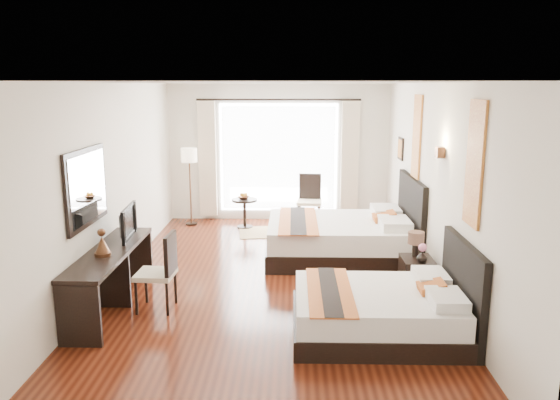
{
  "coord_description": "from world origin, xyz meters",
  "views": [
    {
      "loc": [
        0.3,
        -7.41,
        2.78
      ],
      "look_at": [
        0.11,
        0.31,
        1.14
      ],
      "focal_mm": 35.0,
      "sensor_mm": 36.0,
      "label": 1
    }
  ],
  "objects_px": {
    "fruit_bowl": "(244,198)",
    "bed_far": "(344,237)",
    "window_chair": "(309,210)",
    "console_desk": "(111,279)",
    "television": "(123,222)",
    "bed_near": "(384,310)",
    "nightstand": "(417,276)",
    "side_table": "(245,213)",
    "table_lamp": "(416,240)",
    "vase": "(422,256)",
    "floor_lamp": "(189,160)",
    "desk_chair": "(158,286)"
  },
  "relations": [
    {
      "from": "fruit_bowl",
      "to": "bed_far",
      "type": "bearing_deg",
      "value": -46.0
    },
    {
      "from": "window_chair",
      "to": "console_desk",
      "type": "bearing_deg",
      "value": -26.47
    },
    {
      "from": "television",
      "to": "fruit_bowl",
      "type": "distance_m",
      "value": 3.69
    },
    {
      "from": "bed_near",
      "to": "nightstand",
      "type": "distance_m",
      "value": 1.4
    },
    {
      "from": "bed_far",
      "to": "window_chair",
      "type": "xyz_separation_m",
      "value": [
        -0.5,
        2.1,
        -0.03
      ]
    },
    {
      "from": "bed_near",
      "to": "side_table",
      "type": "relative_size",
      "value": 3.35
    },
    {
      "from": "side_table",
      "to": "window_chair",
      "type": "height_order",
      "value": "window_chair"
    },
    {
      "from": "console_desk",
      "to": "table_lamp",
      "type": "bearing_deg",
      "value": 9.01
    },
    {
      "from": "console_desk",
      "to": "side_table",
      "type": "xyz_separation_m",
      "value": [
        1.34,
        3.98,
        -0.09
      ]
    },
    {
      "from": "vase",
      "to": "console_desk",
      "type": "distance_m",
      "value": 4.02
    },
    {
      "from": "table_lamp",
      "to": "console_desk",
      "type": "bearing_deg",
      "value": -170.99
    },
    {
      "from": "floor_lamp",
      "to": "window_chair",
      "type": "height_order",
      "value": "floor_lamp"
    },
    {
      "from": "table_lamp",
      "to": "window_chair",
      "type": "height_order",
      "value": "window_chair"
    },
    {
      "from": "console_desk",
      "to": "window_chair",
      "type": "xyz_separation_m",
      "value": [
        2.62,
        4.22,
        -0.07
      ]
    },
    {
      "from": "side_table",
      "to": "desk_chair",
      "type": "bearing_deg",
      "value": -100.46
    },
    {
      "from": "table_lamp",
      "to": "console_desk",
      "type": "distance_m",
      "value": 4.01
    },
    {
      "from": "fruit_bowl",
      "to": "window_chair",
      "type": "xyz_separation_m",
      "value": [
        1.3,
        0.24,
        -0.29
      ]
    },
    {
      "from": "nightstand",
      "to": "television",
      "type": "bearing_deg",
      "value": -179.63
    },
    {
      "from": "bed_far",
      "to": "vase",
      "type": "distance_m",
      "value": 1.92
    },
    {
      "from": "nightstand",
      "to": "desk_chair",
      "type": "distance_m",
      "value": 3.43
    },
    {
      "from": "nightstand",
      "to": "window_chair",
      "type": "xyz_separation_m",
      "value": [
        -1.35,
        3.64,
        0.07
      ]
    },
    {
      "from": "side_table",
      "to": "bed_far",
      "type": "bearing_deg",
      "value": -46.22
    },
    {
      "from": "desk_chair",
      "to": "fruit_bowl",
      "type": "relative_size",
      "value": 4.47
    },
    {
      "from": "vase",
      "to": "side_table",
      "type": "xyz_separation_m",
      "value": [
        -2.65,
        3.55,
        -0.28
      ]
    },
    {
      "from": "side_table",
      "to": "fruit_bowl",
      "type": "relative_size",
      "value": 2.61
    },
    {
      "from": "vase",
      "to": "fruit_bowl",
      "type": "bearing_deg",
      "value": 126.85
    },
    {
      "from": "bed_near",
      "to": "table_lamp",
      "type": "bearing_deg",
      "value": 64.51
    },
    {
      "from": "console_desk",
      "to": "desk_chair",
      "type": "bearing_deg",
      "value": -3.99
    },
    {
      "from": "table_lamp",
      "to": "fruit_bowl",
      "type": "xyz_separation_m",
      "value": [
        -2.62,
        3.35,
        -0.13
      ]
    },
    {
      "from": "bed_far",
      "to": "floor_lamp",
      "type": "height_order",
      "value": "floor_lamp"
    },
    {
      "from": "desk_chair",
      "to": "window_chair",
      "type": "bearing_deg",
      "value": -112.39
    },
    {
      "from": "bed_far",
      "to": "console_desk",
      "type": "xyz_separation_m",
      "value": [
        -3.12,
        -2.12,
        0.03
      ]
    },
    {
      "from": "console_desk",
      "to": "floor_lamp",
      "type": "relative_size",
      "value": 1.42
    },
    {
      "from": "vase",
      "to": "desk_chair",
      "type": "relative_size",
      "value": 0.15
    },
    {
      "from": "bed_far",
      "to": "table_lamp",
      "type": "distance_m",
      "value": 1.75
    },
    {
      "from": "vase",
      "to": "console_desk",
      "type": "relative_size",
      "value": 0.07
    },
    {
      "from": "table_lamp",
      "to": "fruit_bowl",
      "type": "relative_size",
      "value": 1.56
    },
    {
      "from": "bed_near",
      "to": "floor_lamp",
      "type": "distance_m",
      "value": 5.85
    },
    {
      "from": "bed_near",
      "to": "window_chair",
      "type": "bearing_deg",
      "value": 98.27
    },
    {
      "from": "bed_far",
      "to": "desk_chair",
      "type": "distance_m",
      "value": 3.32
    },
    {
      "from": "nightstand",
      "to": "table_lamp",
      "type": "height_order",
      "value": "table_lamp"
    },
    {
      "from": "bed_far",
      "to": "window_chair",
      "type": "height_order",
      "value": "bed_far"
    },
    {
      "from": "bed_far",
      "to": "floor_lamp",
      "type": "distance_m",
      "value": 3.68
    },
    {
      "from": "vase",
      "to": "floor_lamp",
      "type": "bearing_deg",
      "value": 134.88
    },
    {
      "from": "bed_near",
      "to": "vase",
      "type": "xyz_separation_m",
      "value": [
        0.66,
        1.09,
        0.29
      ]
    },
    {
      "from": "fruit_bowl",
      "to": "console_desk",
      "type": "bearing_deg",
      "value": -108.38
    },
    {
      "from": "bed_near",
      "to": "table_lamp",
      "type": "xyz_separation_m",
      "value": [
        0.62,
        1.29,
        0.45
      ]
    },
    {
      "from": "table_lamp",
      "to": "fruit_bowl",
      "type": "bearing_deg",
      "value": 128.01
    },
    {
      "from": "desk_chair",
      "to": "floor_lamp",
      "type": "relative_size",
      "value": 0.64
    },
    {
      "from": "console_desk",
      "to": "television",
      "type": "relative_size",
      "value": 2.88
    }
  ]
}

